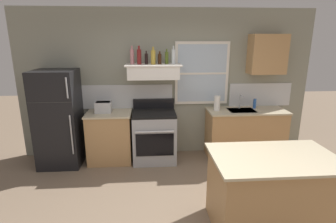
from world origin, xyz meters
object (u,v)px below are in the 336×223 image
Objects in this scene: bottle_red_label_wine at (139,57)px; bottle_champagne_gold_foil at (153,57)px; bottle_balsamic_dark at (146,59)px; refrigerator at (59,119)px; paper_towel_roll at (217,103)px; dish_soap_bottle at (255,104)px; kitchen_island at (271,192)px; bottle_brown_stout at (160,59)px; bottle_clear_tall at (173,56)px; toaster at (103,107)px; bottle_rose_pink at (132,56)px; bottle_olive_oil_square at (167,58)px; stove_range at (154,136)px.

bottle_red_label_wine reaches higher than bottle_champagne_gold_foil.
bottle_balsamic_dark is 0.12m from bottle_champagne_gold_foil.
refrigerator is 2.80m from paper_towel_roll.
kitchen_island is at bearing -105.63° from dish_soap_bottle.
bottle_balsamic_dark is 1.25× the size of dish_soap_bottle.
bottle_balsamic_dark reaches higher than bottle_brown_stout.
bottle_clear_tall is (0.35, 0.06, 0.01)m from bottle_champagne_gold_foil.
bottle_rose_pink reaches higher than toaster.
bottle_olive_oil_square is at bearing 15.30° from bottle_champagne_gold_foil.
bottle_olive_oil_square is at bearing 4.79° from bottle_red_label_wine.
kitchen_island is at bearing -42.30° from toaster.
bottle_olive_oil_square reaches higher than dish_soap_bottle.
stove_range is 3.72× the size of bottle_champagne_gold_foil.
bottle_rose_pink is at bearing 177.09° from bottle_clear_tall.
stove_range is 1.38m from bottle_brown_stout.
refrigerator reaches higher than dish_soap_bottle.
toaster is 0.97× the size of bottle_rose_pink.
bottle_clear_tall is at bearing 2.78° from toaster.
bottle_red_label_wine is at bearing -178.56° from dish_soap_bottle.
refrigerator is 2.26m from bottle_clear_tall.
bottle_clear_tall reaches higher than bottle_olive_oil_square.
toaster is 0.27× the size of stove_range.
refrigerator is 1.53× the size of stove_range.
kitchen_island is at bearing -65.19° from bottle_clear_tall.
bottle_rose_pink is 1.41× the size of bottle_brown_stout.
stove_range is 3.50× the size of bottle_red_label_wine.
toaster is 3.01m from kitchen_island.
kitchen_island is at bearing -56.12° from stove_range.
paper_towel_roll is (2.79, 0.06, 0.21)m from refrigerator.
bottle_balsamic_dark is 2.17m from dish_soap_bottle.
kitchen_island is at bearing -62.68° from bottle_olive_oil_square.
stove_range is at bearing -89.95° from bottle_champagne_gold_foil.
bottle_rose_pink reaches higher than stove_range.
bottle_champagne_gold_foil reaches higher than toaster.
bottle_clear_tall is 1.76m from dish_soap_bottle.
bottle_rose_pink reaches higher than dish_soap_bottle.
refrigerator is 7.42× the size of bottle_balsamic_dark.
bottle_brown_stout is 0.16× the size of kitchen_island.
kitchen_island is (1.54, -2.02, -1.42)m from bottle_red_label_wine.
bottle_champagne_gold_foil is at bearing -14.62° from bottle_rose_pink.
bottle_balsamic_dark reaches higher than toaster.
refrigerator reaches higher than kitchen_island.
bottle_brown_stout is at bearing 2.83° from toaster.
stove_range and dish_soap_bottle have the same top height.
paper_towel_roll reaches higher than kitchen_island.
bottle_balsamic_dark is at bearing -171.11° from bottle_olive_oil_square.
bottle_clear_tall reaches higher than bottle_brown_stout.
bottle_brown_stout is at bearing -177.44° from bottle_clear_tall.
bottle_red_label_wine is at bearing 178.06° from paper_towel_roll.
paper_towel_roll is (1.14, -0.02, -0.82)m from bottle_champagne_gold_foil.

